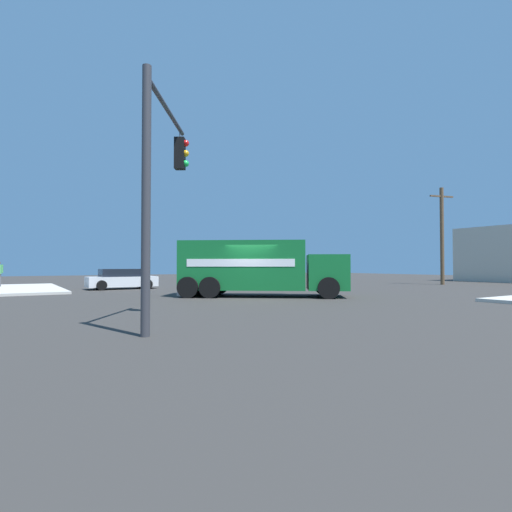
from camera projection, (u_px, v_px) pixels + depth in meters
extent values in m
plane|color=#33302D|center=(250.00, 297.00, 18.85)|extent=(100.00, 100.00, 0.00)
cube|color=#146B2D|center=(243.00, 265.00, 19.58)|extent=(5.56, 6.29, 2.38)
cube|color=#146B2D|center=(327.00, 272.00, 19.24)|extent=(3.06, 2.96, 1.70)
cube|color=black|center=(345.00, 265.00, 19.17)|extent=(1.66, 1.28, 0.88)
cube|color=#B2B2B7|center=(185.00, 292.00, 19.78)|extent=(1.96, 1.54, 0.21)
cube|color=white|center=(246.00, 263.00, 20.79)|extent=(3.07, 4.08, 0.36)
cube|color=white|center=(240.00, 263.00, 18.38)|extent=(3.07, 4.08, 0.36)
cylinder|color=black|center=(324.00, 285.00, 20.46)|extent=(0.82, 0.97, 1.00)
cylinder|color=black|center=(329.00, 288.00, 17.99)|extent=(0.82, 0.97, 1.00)
cylinder|color=black|center=(219.00, 285.00, 20.91)|extent=(0.82, 0.97, 1.00)
cylinder|color=black|center=(210.00, 287.00, 18.43)|extent=(0.82, 0.97, 1.00)
cylinder|color=black|center=(200.00, 285.00, 20.99)|extent=(0.82, 0.97, 1.00)
cylinder|color=black|center=(188.00, 287.00, 18.52)|extent=(0.82, 0.97, 1.00)
cylinder|color=#38383D|center=(146.00, 200.00, 8.53)|extent=(0.20, 0.20, 5.90)
cylinder|color=#38383D|center=(168.00, 110.00, 10.45)|extent=(3.16, 2.15, 0.12)
cylinder|color=#38383D|center=(180.00, 134.00, 11.95)|extent=(0.03, 0.03, 0.25)
cube|color=black|center=(180.00, 154.00, 11.93)|extent=(0.42, 0.42, 0.95)
sphere|color=red|center=(186.00, 143.00, 11.94)|extent=(0.20, 0.20, 0.20)
sphere|color=#EFA314|center=(186.00, 153.00, 11.93)|extent=(0.20, 0.20, 0.20)
sphere|color=#19CC4C|center=(186.00, 164.00, 11.92)|extent=(0.20, 0.20, 0.20)
cube|color=maroon|center=(254.00, 278.00, 32.55)|extent=(2.02, 1.60, 0.50)
cube|color=maroon|center=(237.00, 274.00, 31.64)|extent=(2.03, 1.80, 1.10)
cube|color=black|center=(237.00, 271.00, 31.65)|extent=(1.86, 1.52, 0.48)
cube|color=maroon|center=(217.00, 278.00, 30.57)|extent=(2.05, 2.10, 0.55)
cylinder|color=black|center=(246.00, 279.00, 33.29)|extent=(0.28, 0.77, 0.76)
cylinder|color=black|center=(259.00, 280.00, 31.65)|extent=(0.28, 0.77, 0.76)
cylinder|color=black|center=(210.00, 280.00, 31.32)|extent=(0.28, 0.77, 0.76)
cylinder|color=black|center=(223.00, 281.00, 29.68)|extent=(0.28, 0.77, 0.76)
cube|color=white|center=(122.00, 282.00, 25.68)|extent=(1.84, 4.32, 0.65)
cube|color=black|center=(120.00, 273.00, 25.62)|extent=(1.61, 2.42, 0.50)
cylinder|color=black|center=(140.00, 283.00, 27.21)|extent=(0.21, 0.62, 0.62)
cylinder|color=black|center=(148.00, 284.00, 25.64)|extent=(0.21, 0.62, 0.62)
cylinder|color=black|center=(96.00, 284.00, 25.72)|extent=(0.21, 0.62, 0.62)
cylinder|color=black|center=(102.00, 285.00, 24.15)|extent=(0.21, 0.62, 0.62)
cylinder|color=#4C4C51|center=(0.00, 280.00, 25.99)|extent=(0.14, 0.14, 0.83)
cylinder|color=#3F8C4C|center=(2.00, 269.00, 26.09)|extent=(0.09, 0.09, 0.56)
cylinder|color=brown|center=(442.00, 236.00, 31.51)|extent=(0.30, 0.30, 7.78)
cube|color=brown|center=(442.00, 196.00, 31.58)|extent=(0.71, 2.15, 0.12)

